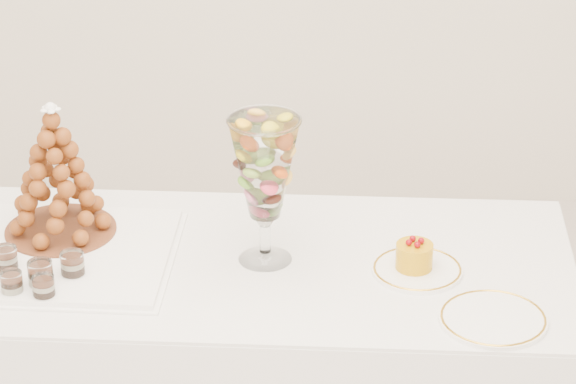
{
  "coord_description": "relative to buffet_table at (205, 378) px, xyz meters",
  "views": [
    {
      "loc": [
        0.16,
        -2.5,
        2.32
      ],
      "look_at": [
        0.09,
        0.22,
        0.93
      ],
      "focal_mm": 85.0,
      "sensor_mm": 36.0,
      "label": 1
    }
  ],
  "objects": [
    {
      "name": "verrine_d",
      "position": [
        -0.42,
        -0.19,
        0.38
      ],
      "size": [
        0.06,
        0.06,
        0.07
      ],
      "primitive_type": "cylinder",
      "rotation": [
        0.0,
        0.0,
        0.22
      ],
      "color": "white",
      "rests_on": "buffet_table"
    },
    {
      "name": "verrine_e",
      "position": [
        -0.34,
        -0.2,
        0.38
      ],
      "size": [
        0.06,
        0.06,
        0.07
      ],
      "primitive_type": "cylinder",
      "rotation": [
        0.0,
        0.0,
        -0.23
      ],
      "color": "white",
      "rests_on": "buffet_table"
    },
    {
      "name": "verrine_c",
      "position": [
        -0.29,
        -0.11,
        0.38
      ],
      "size": [
        0.06,
        0.06,
        0.08
      ],
      "primitive_type": "cylinder",
      "rotation": [
        0.0,
        0.0,
        -0.18
      ],
      "color": "white",
      "rests_on": "buffet_table"
    },
    {
      "name": "buffet_table",
      "position": [
        0.0,
        0.0,
        0.0
      ],
      "size": [
        1.82,
        0.78,
        0.68
      ],
      "rotation": [
        0.0,
        0.0,
        -0.03
      ],
      "color": "white",
      "rests_on": "ground"
    },
    {
      "name": "cake_plate",
      "position": [
        0.52,
        -0.04,
        0.35
      ],
      "size": [
        0.22,
        0.22,
        0.01
      ],
      "primitive_type": "cylinder",
      "color": "white",
      "rests_on": "buffet_table"
    },
    {
      "name": "verrine_b",
      "position": [
        -0.36,
        -0.15,
        0.38
      ],
      "size": [
        0.07,
        0.07,
        0.08
      ],
      "primitive_type": "cylinder",
      "rotation": [
        0.0,
        0.0,
        0.14
      ],
      "color": "white",
      "rests_on": "buffet_table"
    },
    {
      "name": "spare_plate",
      "position": [
        0.67,
        -0.26,
        0.35
      ],
      "size": [
        0.24,
        0.24,
        0.01
      ],
      "primitive_type": "cylinder",
      "color": "white",
      "rests_on": "buffet_table"
    },
    {
      "name": "macaron_vase",
      "position": [
        0.15,
        0.01,
        0.58
      ],
      "size": [
        0.17,
        0.17,
        0.37
      ],
      "color": "white",
      "rests_on": "buffet_table"
    },
    {
      "name": "lace_tray",
      "position": [
        -0.39,
        0.0,
        0.35
      ],
      "size": [
        0.64,
        0.49,
        0.02
      ],
      "primitive_type": "cube",
      "rotation": [
        0.0,
        0.0,
        -0.05
      ],
      "color": "white",
      "rests_on": "buffet_table"
    },
    {
      "name": "verrine_a",
      "position": [
        -0.45,
        -0.08,
        0.38
      ],
      "size": [
        0.06,
        0.06,
        0.07
      ],
      "primitive_type": "cylinder",
      "rotation": [
        0.0,
        0.0,
        0.16
      ],
      "color": "white",
      "rests_on": "buffet_table"
    },
    {
      "name": "mousse_cake",
      "position": [
        0.51,
        -0.04,
        0.38
      ],
      "size": [
        0.09,
        0.09,
        0.08
      ],
      "color": "#C88D09",
      "rests_on": "cake_plate"
    },
    {
      "name": "croquembouche",
      "position": [
        -0.35,
        0.1,
        0.53
      ],
      "size": [
        0.29,
        0.29,
        0.34
      ],
      "rotation": [
        0.0,
        0.0,
        0.32
      ],
      "color": "brown",
      "rests_on": "lace_tray"
    }
  ]
}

